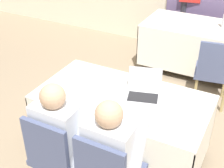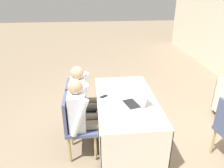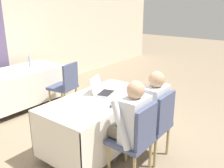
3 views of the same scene
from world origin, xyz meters
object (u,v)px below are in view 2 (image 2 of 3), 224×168
person_checkered_shirt (84,97)px  person_white_shirt (83,113)px  cell_phone (104,96)px  laptop (134,102)px  chair_near_right (76,123)px  chair_near_left (78,106)px

person_checkered_shirt → person_white_shirt: 0.47m
cell_phone → person_checkered_shirt: size_ratio=0.11×
laptop → chair_near_right: 0.87m
cell_phone → person_white_shirt: (0.34, -0.31, -0.07)m
cell_phone → person_white_shirt: bearing=-77.4°
chair_near_right → person_checkered_shirt: 0.51m
chair_near_left → person_white_shirt: size_ratio=0.78×
laptop → person_checkered_shirt: person_checkered_shirt is taller
chair_near_right → person_white_shirt: (0.00, 0.10, 0.16)m
chair_near_right → person_checkered_shirt: size_ratio=0.78×
chair_near_right → cell_phone: bearing=-50.8°
laptop → person_white_shirt: size_ratio=0.33×
chair_near_left → cell_phone: bearing=-108.7°
chair_near_left → laptop: bearing=-116.6°
chair_near_left → person_white_shirt: bearing=-167.6°
chair_near_left → chair_near_right: bearing=-180.0°
cell_phone → chair_near_left: 0.49m
laptop → chair_near_left: laptop is taller
chair_near_right → person_checkered_shirt: (-0.47, 0.10, 0.16)m
laptop → cell_phone: (-0.27, -0.41, -0.04)m
chair_near_right → chair_near_left: bearing=0.0°
chair_near_left → person_white_shirt: person_white_shirt is taller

